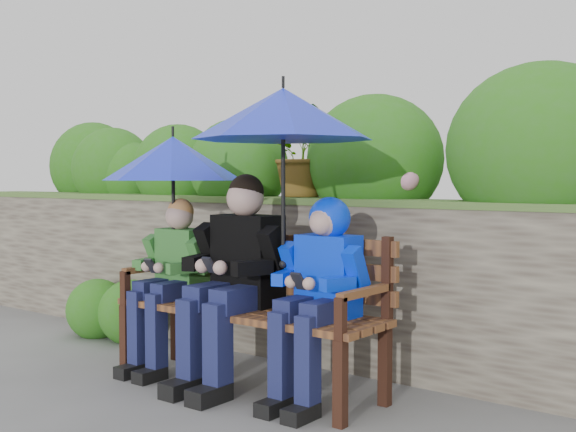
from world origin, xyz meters
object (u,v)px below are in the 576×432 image
Objects in this scene: boy_left at (171,274)px; boy_right at (319,281)px; park_bench at (254,298)px; umbrella_right at (283,114)px; umbrella_left at (173,159)px; boy_middle at (235,271)px.

boy_right is at bearing 0.51° from boy_left.
park_bench is 1.63× the size of umbrella_right.
boy_left is 1.08m from boy_right.
umbrella_left is (-0.01, 0.03, 0.69)m from boy_left.
boy_right is 1.27× the size of umbrella_left.
boy_middle is at bearing -176.56° from umbrella_right.
park_bench is 1.58× the size of boy_left.
umbrella_left is at bearing 175.40° from boy_middle.
boy_middle reaches higher than boy_right.
umbrella_right reaches higher than boy_left.
umbrella_left is (-1.08, 0.02, 0.64)m from boy_right.
umbrella_right reaches higher than umbrella_left.
park_bench is 1.54× the size of boy_right.
boy_right reaches higher than park_bench.
umbrella_left reaches higher than park_bench.
boy_right is at bearing 2.52° from boy_middle.
umbrella_right reaches higher than boy_middle.
umbrella_right is at bearing 3.44° from boy_middle.
umbrella_left reaches higher than boy_middle.
park_bench is at bearing 50.43° from boy_middle.
boy_right is (1.08, 0.01, 0.05)m from boy_left.
umbrella_right is (-0.23, -0.00, 0.86)m from boy_right.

